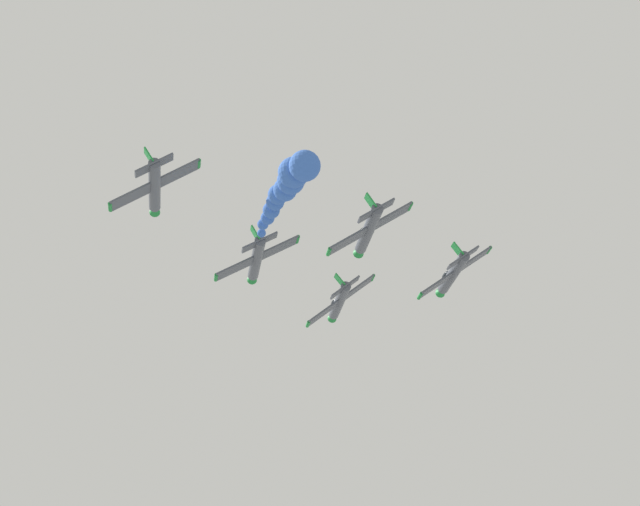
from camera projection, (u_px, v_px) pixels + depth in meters
name	position (u px, v px, depth m)	size (l,w,h in m)	color
airplane_lead	(339.00, 301.00, 119.38)	(7.67, 10.35, 6.27)	#474C56
airplane_left_inner	(256.00, 259.00, 108.49)	(8.48, 10.35, 5.05)	#474C56
smoke_trail_left_inner	(290.00, 182.00, 92.22)	(4.14, 16.41, 2.83)	blue
airplane_right_inner	(453.00, 274.00, 111.26)	(7.92, 10.35, 5.94)	#474C56
airplane_left_outer	(368.00, 230.00, 100.98)	(8.18, 10.35, 5.57)	#474C56
airplane_right_outer	(154.00, 187.00, 100.15)	(8.24, 10.35, 5.46)	#474C56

